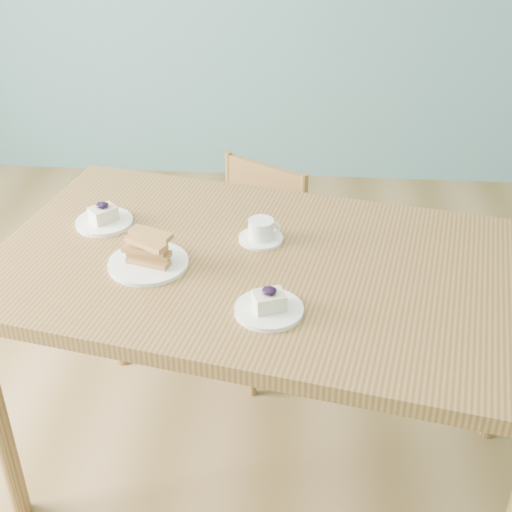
# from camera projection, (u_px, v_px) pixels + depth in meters

# --- Properties ---
(room) EXTENTS (5.01, 5.01, 2.71)m
(room) POSITION_uv_depth(u_px,v_px,m) (187.00, 112.00, 1.55)
(room) COLOR #A47C4C
(room) RESTS_ON ground
(dining_table) EXTENTS (1.71, 1.19, 0.84)m
(dining_table) POSITION_uv_depth(u_px,v_px,m) (271.00, 288.00, 2.03)
(dining_table) COLOR olive
(dining_table) RESTS_ON ground
(dining_chair) EXTENTS (0.50, 0.49, 0.81)m
(dining_chair) POSITION_uv_depth(u_px,v_px,m) (247.00, 269.00, 2.73)
(dining_chair) COLOR olive
(dining_chair) RESTS_ON ground
(cheesecake_plate_near) EXTENTS (0.17, 0.17, 0.07)m
(cheesecake_plate_near) POSITION_uv_depth(u_px,v_px,m) (269.00, 306.00, 1.78)
(cheesecake_plate_near) COLOR white
(cheesecake_plate_near) RESTS_ON dining_table
(cheesecake_plate_far) EXTENTS (0.17, 0.17, 0.07)m
(cheesecake_plate_far) POSITION_uv_depth(u_px,v_px,m) (104.00, 218.00, 2.16)
(cheesecake_plate_far) COLOR white
(cheesecake_plate_far) RESTS_ON dining_table
(coffee_cup) EXTENTS (0.13, 0.13, 0.07)m
(coffee_cup) POSITION_uv_depth(u_px,v_px,m) (261.00, 232.00, 2.07)
(coffee_cup) COLOR white
(coffee_cup) RESTS_ON dining_table
(biscotti_plate) EXTENTS (0.22, 0.22, 0.10)m
(biscotti_plate) POSITION_uv_depth(u_px,v_px,m) (148.00, 255.00, 1.96)
(biscotti_plate) COLOR white
(biscotti_plate) RESTS_ON dining_table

